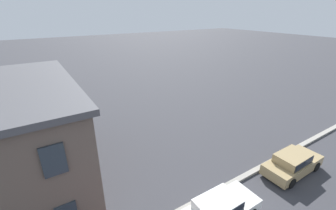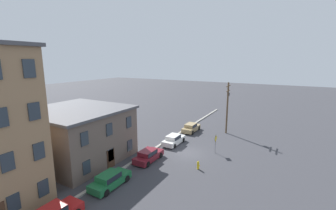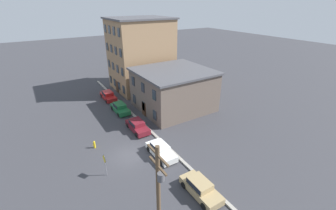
% 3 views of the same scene
% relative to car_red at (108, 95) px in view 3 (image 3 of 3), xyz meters
% --- Properties ---
extents(ground_plane, '(200.00, 200.00, 0.00)m').
position_rel_car_red_xyz_m(ground_plane, '(17.23, -3.32, -0.75)').
color(ground_plane, '#38383D').
extents(kerb_strip, '(56.00, 0.36, 0.16)m').
position_rel_car_red_xyz_m(kerb_strip, '(17.23, 1.18, -0.67)').
color(kerb_strip, '#9E998E').
rests_on(kerb_strip, ground_plane).
extents(apartment_corner, '(9.76, 11.18, 13.53)m').
position_rel_car_red_xyz_m(apartment_corner, '(-2.37, 8.02, 6.03)').
color(apartment_corner, '#9E7A56').
rests_on(apartment_corner, ground_plane).
extents(apartment_midblock, '(10.85, 11.28, 6.41)m').
position_rel_car_red_xyz_m(apartment_midblock, '(9.11, 8.07, 2.47)').
color(apartment_midblock, '#66564C').
rests_on(apartment_midblock, ground_plane).
extents(car_red, '(4.40, 1.92, 1.43)m').
position_rel_car_red_xyz_m(car_red, '(0.00, 0.00, 0.00)').
color(car_red, '#B21E1E').
rests_on(car_red, ground_plane).
extents(car_green, '(4.40, 1.92, 1.43)m').
position_rel_car_red_xyz_m(car_green, '(6.04, -0.09, 0.00)').
color(car_green, '#1E6638').
rests_on(car_green, ground_plane).
extents(car_maroon, '(4.40, 1.92, 1.43)m').
position_rel_car_red_xyz_m(car_maroon, '(12.65, -0.15, 0.00)').
color(car_maroon, maroon).
rests_on(car_maroon, ground_plane).
extents(car_white, '(4.40, 1.92, 1.43)m').
position_rel_car_red_xyz_m(car_white, '(19.15, -0.26, 0.00)').
color(car_white, silver).
rests_on(car_white, ground_plane).
extents(car_tan, '(4.40, 1.92, 1.43)m').
position_rel_car_red_xyz_m(car_tan, '(25.98, -0.09, 0.00)').
color(car_tan, tan).
rests_on(car_tan, ground_plane).
extents(caution_sign, '(1.04, 0.08, 2.57)m').
position_rel_car_red_xyz_m(caution_sign, '(19.00, -6.62, 0.97)').
color(caution_sign, slate).
rests_on(caution_sign, ground_plane).
extents(utility_pole, '(2.40, 0.44, 8.66)m').
position_rel_car_red_xyz_m(utility_pole, '(28.15, -5.65, 4.12)').
color(utility_pole, brown).
rests_on(utility_pole, ground_plane).
extents(fire_hydrant, '(0.24, 0.34, 0.96)m').
position_rel_car_red_xyz_m(fire_hydrant, '(13.62, -6.31, -0.27)').
color(fire_hydrant, yellow).
rests_on(fire_hydrant, ground_plane).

